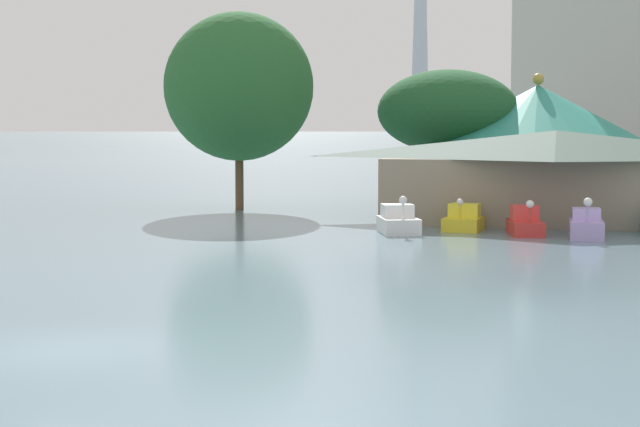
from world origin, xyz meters
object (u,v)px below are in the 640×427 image
object	(u,v)px
shoreline_tree_mid	(448,111)
boathouse	(556,174)
green_roof_pavilion	(537,136)
shoreline_tree_tall_left	(239,87)
pedal_boat_white	(398,222)
pedal_boat_yellow	(464,220)
pedal_boat_red	(525,223)
pedal_boat_lavender	(586,226)

from	to	relation	value
shoreline_tree_mid	boathouse	bearing A→B (deg)	-55.22
green_roof_pavilion	shoreline_tree_tall_left	xyz separation A→B (m)	(-16.91, -6.16, 2.88)
green_roof_pavilion	shoreline_tree_mid	bearing A→B (deg)	-171.41
shoreline_tree_tall_left	pedal_boat_white	bearing A→B (deg)	-45.07
pedal_boat_yellow	shoreline_tree_mid	bearing A→B (deg)	-166.01
pedal_boat_red	shoreline_tree_tall_left	xyz separation A→B (m)	(-16.90, 10.66, 6.66)
shoreline_tree_mid	shoreline_tree_tall_left	bearing A→B (deg)	-155.19
pedal_boat_yellow	shoreline_tree_tall_left	bearing A→B (deg)	-119.10
green_roof_pavilion	shoreline_tree_tall_left	distance (m)	18.22
boathouse	shoreline_tree_mid	size ratio (longest dim) A/B	2.13
pedal_boat_white	boathouse	distance (m)	10.14
shoreline_tree_tall_left	pedal_boat_yellow	bearing A→B (deg)	-33.74
pedal_boat_white	pedal_boat_red	xyz separation A→B (m)	(5.70, 0.57, -0.01)
pedal_boat_red	pedal_boat_lavender	bearing A→B (deg)	64.39
pedal_boat_red	boathouse	distance (m)	6.97
pedal_boat_white	shoreline_tree_tall_left	world-z (taller)	shoreline_tree_tall_left
pedal_boat_red	boathouse	xyz separation A→B (m)	(1.23, 6.58, 1.93)
pedal_boat_red	boathouse	size ratio (longest dim) A/B	0.16
pedal_boat_lavender	shoreline_tree_tall_left	distance (m)	23.56
pedal_boat_white	pedal_boat_yellow	xyz separation A→B (m)	(2.80, 1.88, -0.03)
pedal_boat_white	shoreline_tree_mid	size ratio (longest dim) A/B	0.36
boathouse	shoreline_tree_tall_left	world-z (taller)	shoreline_tree_tall_left
boathouse	pedal_boat_lavender	bearing A→B (deg)	-78.88
pedal_boat_white	pedal_boat_lavender	size ratio (longest dim) A/B	1.02
green_roof_pavilion	pedal_boat_white	bearing A→B (deg)	-108.17
pedal_boat_lavender	pedal_boat_red	bearing A→B (deg)	-105.30
pedal_boat_lavender	shoreline_tree_mid	bearing A→B (deg)	-155.67
boathouse	green_roof_pavilion	bearing A→B (deg)	96.83
pedal_boat_red	green_roof_pavilion	xyz separation A→B (m)	(0.00, 16.82, 3.78)
pedal_boat_yellow	shoreline_tree_mid	world-z (taller)	shoreline_tree_mid
pedal_boat_white	pedal_boat_lavender	bearing A→B (deg)	69.79
pedal_boat_white	shoreline_tree_tall_left	distance (m)	17.20
pedal_boat_yellow	shoreline_tree_tall_left	xyz separation A→B (m)	(-14.00, 9.35, 6.69)
pedal_boat_white	boathouse	bearing A→B (deg)	116.34
pedal_boat_yellow	green_roof_pavilion	xyz separation A→B (m)	(2.91, 15.51, 3.81)
pedal_boat_white	pedal_boat_red	size ratio (longest dim) A/B	1.07
boathouse	shoreline_tree_mid	xyz separation A→B (m)	(-6.55, 9.44, 3.34)
pedal_boat_yellow	pedal_boat_red	size ratio (longest dim) A/B	0.86
boathouse	green_roof_pavilion	world-z (taller)	green_roof_pavilion
pedal_boat_white	boathouse	xyz separation A→B (m)	(6.93, 7.15, 1.92)
pedal_boat_red	shoreline_tree_mid	world-z (taller)	shoreline_tree_mid
pedal_boat_white	pedal_boat_red	world-z (taller)	pedal_boat_white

